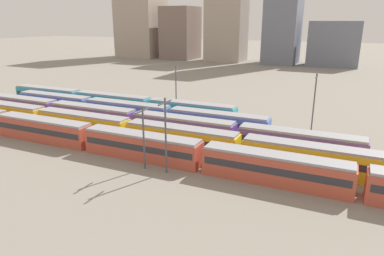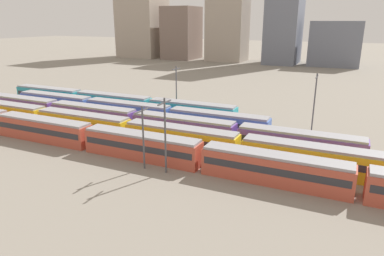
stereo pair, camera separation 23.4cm
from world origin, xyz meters
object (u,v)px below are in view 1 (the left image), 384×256
Objects in this scene: catenary_pole_3 at (314,100)px; train_track_3 at (128,111)px; train_track_2 at (135,121)px; train_track_4 at (113,102)px; catenary_pole_2 at (144,134)px; train_track_1 at (241,148)px; catenary_pole_1 at (176,88)px; train_track_0 at (142,146)px; catenary_pole_0 at (166,132)px.

train_track_3 is at bearing -166.32° from catenary_pole_3.
train_track_4 is (-12.62, 10.40, -0.00)m from train_track_2.
train_track_1 is at bearing 37.06° from catenary_pole_2.
train_track_1 is 28.27m from train_track_3.
train_track_3 is at bearing -34.88° from train_track_4.
catenary_pole_3 is (18.23, 26.77, 0.90)m from catenary_pole_2.
train_track_2 is at bearing -39.50° from train_track_4.
catenary_pole_2 is (-10.81, -8.16, 2.92)m from train_track_1.
train_track_0 is at bearing -74.28° from catenary_pole_1.
train_track_1 is 20.39m from catenary_pole_3.
catenary_pole_3 is (7.42, 18.60, 3.82)m from train_track_1.
train_track_1 is 27.42m from catenary_pole_1.
train_track_1 is at bearing -21.58° from train_track_3.
train_track_3 is at bearing 130.25° from train_track_0.
catenary_pole_0 is at bearing -65.40° from catenary_pole_1.
train_track_3 and train_track_4 have the same top height.
train_track_1 is at bearing 47.01° from catenary_pole_0.
catenary_pole_0 reaches higher than train_track_2.
train_track_0 is at bearing -130.74° from catenary_pole_3.
train_track_2 is 17.14m from catenary_pole_2.
train_track_3 is at bearing 129.83° from catenary_pole_2.
catenary_pole_3 is (41.17, 3.00, 3.82)m from train_track_4.
catenary_pole_0 is 0.96× the size of catenary_pole_3.
catenary_pole_2 is at bearing -142.94° from train_track_1.
catenary_pole_0 is 29.39m from catenary_pole_1.
catenary_pole_0 is (-7.55, -8.10, 3.62)m from train_track_1.
catenary_pole_2 is (15.48, -18.56, 2.92)m from train_track_3.
catenary_pole_3 reaches higher than catenary_pole_0.
train_track_1 is 21.76m from train_track_2.
catenary_pole_3 reaches higher than train_track_0.
train_track_3 is (-26.29, 10.40, -0.00)m from train_track_1.
train_track_3 is (-13.21, 15.60, -0.00)m from train_track_0.
catenary_pole_0 is 3.33m from catenary_pole_2.
train_track_3 is at bearing -128.36° from catenary_pole_1.
catenary_pole_1 is at bearing 84.28° from train_track_2.
train_track_3 is 11.12m from catenary_pole_1.
catenary_pole_3 reaches higher than catenary_pole_2.
catenary_pole_0 is at bearing -132.99° from train_track_1.
train_track_0 and train_track_3 have the same top height.
train_track_2 is 7.34× the size of catenary_pole_1.
catenary_pole_2 is (10.32, -13.36, 2.92)m from train_track_2.
train_track_3 is at bearing 135.36° from catenary_pole_0.
catenary_pole_2 is at bearing -178.97° from catenary_pole_0.
train_track_4 is (-20.67, 20.80, -0.00)m from train_track_0.
train_track_0 is at bearing -52.27° from train_track_2.
catenary_pole_0 is at bearing -27.71° from train_track_0.
train_track_4 is at bearing 137.86° from catenary_pole_0.
catenary_pole_0 reaches higher than train_track_1.
catenary_pole_2 is at bearing -52.31° from train_track_2.
catenary_pole_1 reaches higher than train_track_1.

